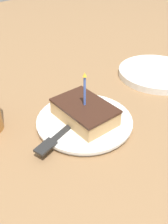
# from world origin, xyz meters

# --- Properties ---
(ground_plane) EXTENTS (2.40, 2.40, 0.04)m
(ground_plane) POSITION_xyz_m (0.00, 0.00, -0.02)
(ground_plane) COLOR olive
(ground_plane) RESTS_ON ground
(plate) EXTENTS (0.21, 0.21, 0.02)m
(plate) POSITION_xyz_m (-0.00, -0.01, 0.01)
(plate) COLOR white
(plate) RESTS_ON ground_plane
(cake_slice) EXTENTS (0.09, 0.14, 0.12)m
(cake_slice) POSITION_xyz_m (-0.00, -0.01, 0.04)
(cake_slice) COLOR tan
(cake_slice) RESTS_ON plate
(fork) EXTENTS (0.20, 0.07, 0.00)m
(fork) POSITION_xyz_m (-0.06, -0.02, 0.02)
(fork) COLOR #262626
(fork) RESTS_ON plate
(side_plate) EXTENTS (0.23, 0.23, 0.02)m
(side_plate) POSITION_xyz_m (0.32, 0.03, 0.01)
(side_plate) COLOR white
(side_plate) RESTS_ON ground_plane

